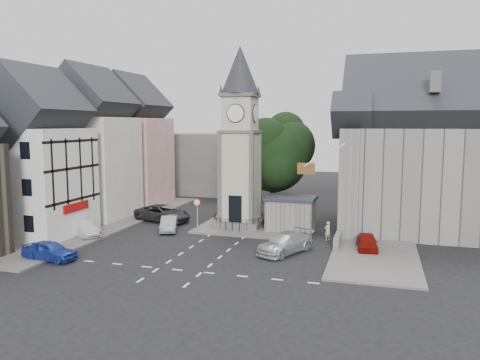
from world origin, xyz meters
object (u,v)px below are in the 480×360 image
(clock_tower, at_px, (240,138))
(pedestrian, at_px, (328,231))
(stone_shelter, at_px, (291,214))
(car_east_red, at_px, (367,242))
(car_west_blue, at_px, (50,250))

(clock_tower, height_order, pedestrian, clock_tower)
(stone_shelter, distance_m, car_east_red, 8.05)
(car_east_red, xyz_separation_m, pedestrian, (-3.14, 2.08, 0.16))
(stone_shelter, height_order, pedestrian, stone_shelter)
(clock_tower, xyz_separation_m, car_east_red, (11.41, -4.99, -7.50))
(clock_tower, xyz_separation_m, stone_shelter, (4.80, -0.49, -6.57))
(stone_shelter, bearing_deg, car_east_red, -34.24)
(clock_tower, relative_size, car_west_blue, 4.08)
(car_west_blue, height_order, pedestrian, pedestrian)
(car_west_blue, bearing_deg, pedestrian, -53.93)
(clock_tower, xyz_separation_m, car_west_blue, (-9.58, -13.99, -7.44))
(clock_tower, xyz_separation_m, pedestrian, (8.27, -2.91, -7.34))
(car_east_red, distance_m, pedestrian, 3.77)
(clock_tower, relative_size, pedestrian, 10.43)
(car_west_blue, distance_m, pedestrian, 21.01)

